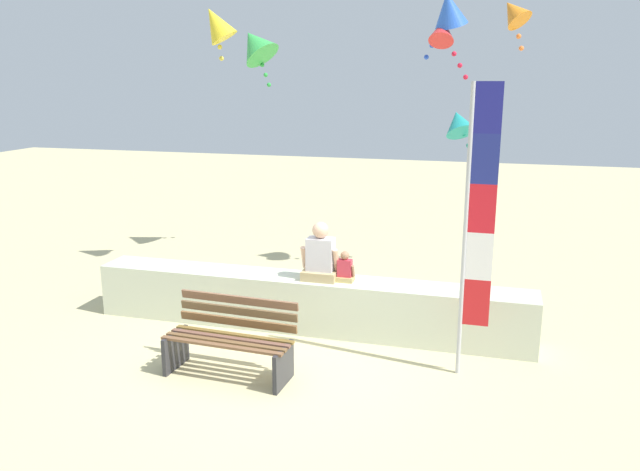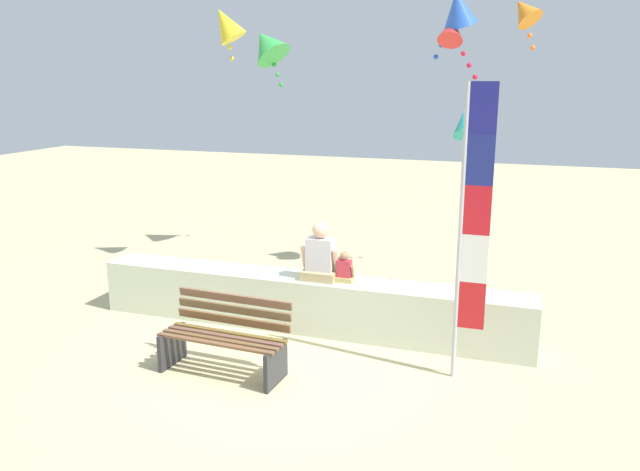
{
  "view_description": "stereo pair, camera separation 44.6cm",
  "coord_description": "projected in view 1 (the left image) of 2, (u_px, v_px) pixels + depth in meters",
  "views": [
    {
      "loc": [
        2.4,
        -6.88,
        3.39
      ],
      "look_at": [
        0.18,
        1.06,
        1.34
      ],
      "focal_mm": 35.81,
      "sensor_mm": 36.0,
      "label": 1
    },
    {
      "loc": [
        2.83,
        -6.74,
        3.39
      ],
      "look_at": [
        0.18,
        1.06,
        1.34
      ],
      "focal_mm": 35.81,
      "sensor_mm": 36.0,
      "label": 2
    }
  ],
  "objects": [
    {
      "name": "kite_orange",
      "position": [
        514.0,
        12.0,
        9.91
      ],
      "size": [
        0.7,
        0.66,
        0.86
      ],
      "color": "orange"
    },
    {
      "name": "kite_red",
      "position": [
        443.0,
        31.0,
        10.13
      ],
      "size": [
        0.65,
        0.58,
        1.05
      ],
      "color": "red"
    },
    {
      "name": "kite_yellow",
      "position": [
        217.0,
        24.0,
        10.35
      ],
      "size": [
        0.76,
        0.64,
        0.92
      ],
      "color": "yellow"
    },
    {
      "name": "person_child",
      "position": [
        345.0,
        269.0,
        8.49
      ],
      "size": [
        0.27,
        0.2,
        0.41
      ],
      "color": "tan",
      "rests_on": "seawall_ledge"
    },
    {
      "name": "seawall_ledge",
      "position": [
        307.0,
        303.0,
        8.78
      ],
      "size": [
        6.07,
        0.6,
        0.74
      ],
      "primitive_type": "cube",
      "color": "beige",
      "rests_on": "ground"
    },
    {
      "name": "park_bench",
      "position": [
        231.0,
        341.0,
        7.42
      ],
      "size": [
        1.54,
        0.69,
        0.88
      ],
      "color": "brown",
      "rests_on": "ground"
    },
    {
      "name": "person_adult",
      "position": [
        321.0,
        257.0,
        8.54
      ],
      "size": [
        0.52,
        0.38,
        0.79
      ],
      "color": "tan",
      "rests_on": "seawall_ledge"
    },
    {
      "name": "flag_banner",
      "position": [
        475.0,
        219.0,
        7.05
      ],
      "size": [
        0.34,
        0.05,
        3.35
      ],
      "color": "#B7B7BC",
      "rests_on": "ground"
    },
    {
      "name": "kite_blue",
      "position": [
        449.0,
        9.0,
        10.0
      ],
      "size": [
        0.78,
        0.84,
        1.09
      ],
      "color": "blue"
    },
    {
      "name": "kite_teal",
      "position": [
        459.0,
        123.0,
        9.7
      ],
      "size": [
        0.73,
        0.74,
        1.03
      ],
      "color": "teal"
    },
    {
      "name": "ground_plane",
      "position": [
        283.0,
        360.0,
        7.87
      ],
      "size": [
        40.0,
        40.0,
        0.0
      ],
      "primitive_type": "plane",
      "color": "#CBBE8B"
    },
    {
      "name": "kite_green",
      "position": [
        255.0,
        44.0,
        11.55
      ],
      "size": [
        1.01,
        0.88,
        1.18
      ],
      "color": "green"
    }
  ]
}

